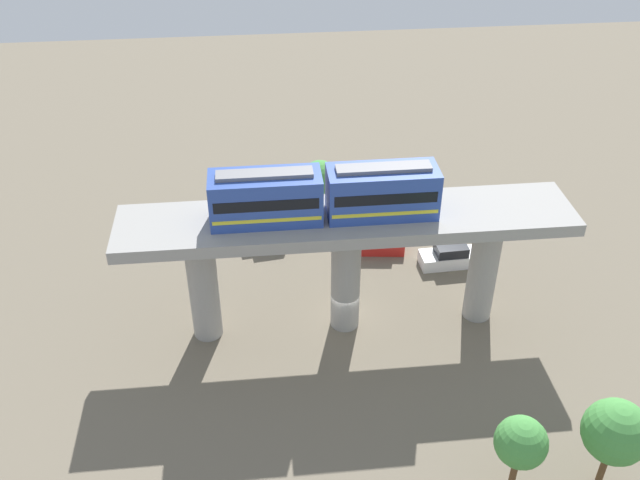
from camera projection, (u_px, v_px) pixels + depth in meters
name	position (u px, v px, depth m)	size (l,w,h in m)	color
ground_plane	(344.00, 323.00, 47.81)	(120.00, 120.00, 0.00)	#706654
viaduct	(346.00, 245.00, 44.15)	(5.20, 28.00, 8.67)	#999691
train	(324.00, 194.00, 41.89)	(2.64, 13.55, 3.24)	#2D4CA5
parked_car_red	(377.00, 242.00, 54.39)	(2.29, 4.38, 1.76)	red
parked_car_silver	(270.00, 235.00, 55.20)	(2.36, 4.41, 1.76)	#B2B5BA
parked_car_white	(449.00, 256.00, 52.87)	(2.00, 4.28, 1.76)	white
tree_near_viaduct	(320.00, 180.00, 57.25)	(3.20, 3.20, 4.86)	brown
tree_mid_lot	(616.00, 432.00, 35.33)	(3.38, 3.38, 5.53)	brown
tree_far_corner	(521.00, 443.00, 35.23)	(2.70, 2.70, 4.84)	brown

